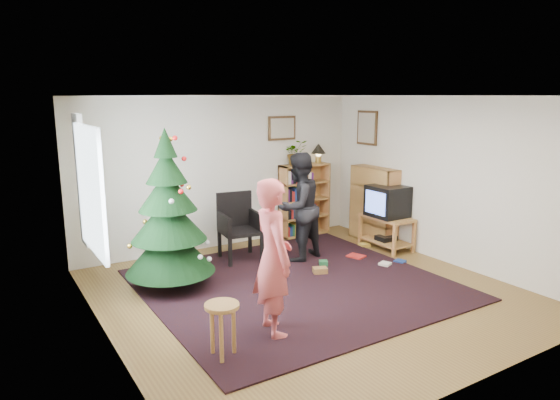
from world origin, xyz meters
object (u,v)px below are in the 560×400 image
christmas_tree (169,223)px  person_standing (273,258)px  picture_right (367,128)px  person_by_chair (299,207)px  picture_back (282,128)px  armchair (237,224)px  stool (222,316)px  table_lamp (318,150)px  crt_tv (387,201)px  potted_plant (296,153)px  tv_stand (386,229)px  bookshelf_right (374,204)px  bookshelf_back (304,199)px

christmas_tree → person_standing: christmas_tree is taller
picture_right → person_by_chair: 2.22m
christmas_tree → picture_back: bearing=27.9°
armchair → stool: 3.04m
stool → table_lamp: size_ratio=1.57×
crt_tv → potted_plant: potted_plant is taller
armchair → picture_back: bearing=37.4°
tv_stand → armchair: size_ratio=0.85×
picture_back → stool: size_ratio=0.98×
picture_right → tv_stand: (-0.26, -0.85, -1.63)m
potted_plant → table_lamp: 0.50m
tv_stand → armchair: (-2.37, 0.82, 0.24)m
picture_back → picture_right: (1.33, -0.73, 0.00)m
bookshelf_right → potted_plant: (-0.99, 0.99, 0.86)m
armchair → person_by_chair: (0.79, -0.54, 0.27)m
crt_tv → person_by_chair: size_ratio=0.35×
armchair → table_lamp: (2.00, 0.62, 0.98)m
bookshelf_right → tv_stand: bookshelf_right is taller
crt_tv → person_standing: 3.57m
table_lamp → person_by_chair: bearing=-136.1°
picture_right → person_by_chair: picture_right is taller
armchair → crt_tv: bearing=-11.9°
crt_tv → table_lamp: table_lamp is taller
picture_back → crt_tv: picture_back is taller
person_by_chair → picture_right: bearing=-178.5°
picture_back → tv_stand: size_ratio=0.62×
armchair → bookshelf_back: bearing=27.3°
picture_back → person_by_chair: picture_back is taller
bookshelf_back → bookshelf_right: (0.79, -0.99, 0.00)m
tv_stand → armchair: bearing=160.9°
picture_right → table_lamp: size_ratio=1.69×
potted_plant → stool: bearing=-132.6°
bookshelf_back → armchair: bookshelf_back is taller
bookshelf_right → person_by_chair: bearing=95.9°
person_standing → table_lamp: (2.80, 3.06, 0.70)m
person_standing → person_by_chair: bearing=-30.8°
armchair → person_standing: person_standing is taller
picture_back → potted_plant: (0.20, -0.14, -0.43)m
bookshelf_back → crt_tv: bearing=-65.1°
picture_back → person_by_chair: 1.79m
picture_back → picture_right: size_ratio=0.92×
crt_tv → table_lamp: (-0.37, 1.44, 0.73)m
bookshelf_back → table_lamp: size_ratio=3.65×
christmas_tree → tv_stand: 3.71m
person_standing → crt_tv: bearing=-53.7°
potted_plant → person_standing: bearing=-127.0°
tv_stand → person_by_chair: person_by_chair is taller
potted_plant → picture_right: bearing=-27.6°
stool → crt_tv: bearing=25.3°
armchair → person_standing: bearing=-101.1°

